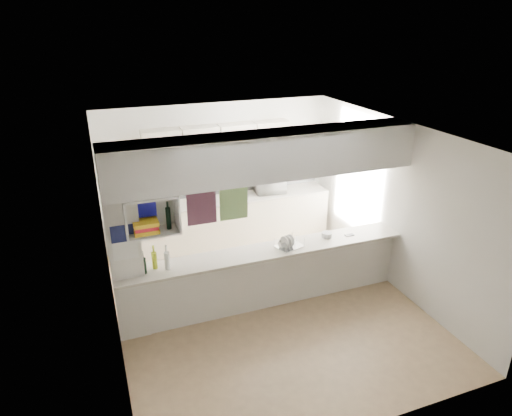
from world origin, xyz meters
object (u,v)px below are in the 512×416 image
bowl (269,175)px  wine_bottles (156,262)px  microwave (270,185)px  dish_rack (289,242)px

bowl → wine_bottles: size_ratio=0.68×
microwave → wine_bottles: bearing=46.5°
wine_bottles → microwave: bearing=40.6°
dish_rack → wine_bottles: (-1.88, 0.02, 0.05)m
microwave → bowl: bearing=-44.7°
dish_rack → wine_bottles: 1.89m
bowl → dish_rack: bearing=-104.7°
bowl → dish_rack: bowl is taller
microwave → dish_rack: (-0.58, -2.13, -0.07)m
bowl → dish_rack: (-0.57, -2.15, -0.26)m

